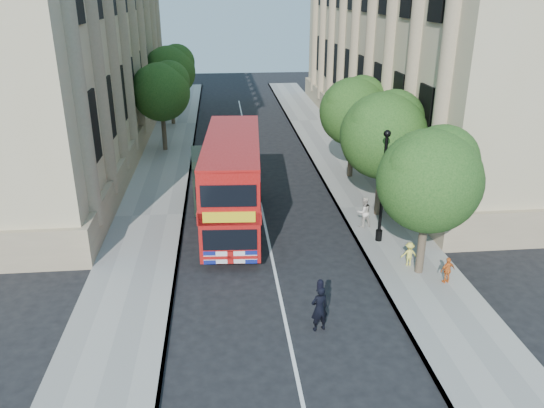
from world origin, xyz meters
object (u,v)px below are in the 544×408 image
object	(u,v)px
box_van	(211,181)
double_decker_bus	(233,180)
woman_pedestrian	(364,212)
police_constable	(319,308)
lamp_post	(382,191)

from	to	relation	value
box_van	double_decker_bus	bearing A→B (deg)	-72.72
double_decker_bus	woman_pedestrian	size ratio (longest dim) A/B	6.34
double_decker_bus	police_constable	size ratio (longest dim) A/B	5.66
woman_pedestrian	double_decker_bus	bearing A→B (deg)	-23.35
lamp_post	woman_pedestrian	bearing A→B (deg)	101.43
box_van	lamp_post	bearing A→B (deg)	-38.79
police_constable	woman_pedestrian	xyz separation A→B (m)	(3.61, 7.91, 0.03)
lamp_post	woman_pedestrian	world-z (taller)	lamp_post
lamp_post	woman_pedestrian	size ratio (longest dim) A/B	3.43
lamp_post	double_decker_bus	world-z (taller)	lamp_post
lamp_post	woman_pedestrian	xyz separation A→B (m)	(-0.32, 1.57, -1.64)
lamp_post	box_van	xyz separation A→B (m)	(-7.62, 5.47, -1.20)
double_decker_bus	woman_pedestrian	bearing A→B (deg)	-4.84
police_constable	woman_pedestrian	world-z (taller)	police_constable
double_decker_bus	police_constable	bearing A→B (deg)	-70.10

